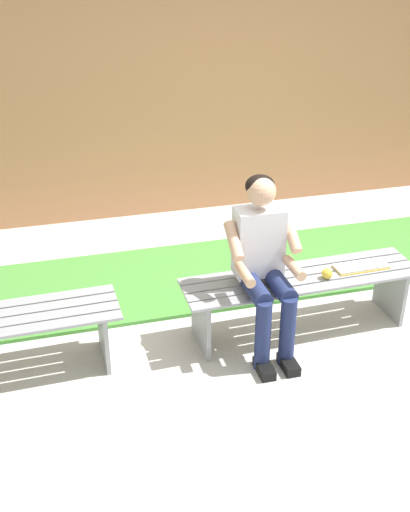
% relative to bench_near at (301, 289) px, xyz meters
% --- Properties ---
extents(ground_plane, '(10.00, 7.00, 0.04)m').
position_rel_bench_near_xyz_m(ground_plane, '(1.11, 1.00, -0.38)').
color(ground_plane, beige).
extents(grass_strip, '(9.00, 1.22, 0.03)m').
position_rel_bench_near_xyz_m(grass_strip, '(1.11, -0.99, -0.34)').
color(grass_strip, '#478C38').
rests_on(grass_strip, ground).
extents(brick_wall, '(9.50, 0.24, 3.07)m').
position_rel_bench_near_xyz_m(brick_wall, '(0.50, -2.58, 1.18)').
color(brick_wall, '#B27A51').
rests_on(brick_wall, ground).
extents(bench_near, '(1.80, 0.50, 0.47)m').
position_rel_bench_near_xyz_m(bench_near, '(0.00, 0.00, 0.00)').
color(bench_near, gray).
rests_on(bench_near, ground).
extents(person_seated, '(0.50, 0.69, 1.27)m').
position_rel_bench_near_xyz_m(person_seated, '(0.34, 0.10, 0.35)').
color(person_seated, silver).
rests_on(person_seated, ground).
extents(apple, '(0.08, 0.08, 0.08)m').
position_rel_bench_near_xyz_m(apple, '(-0.16, 0.08, 0.15)').
color(apple, gold).
rests_on(apple, bench_near).
extents(book_open, '(0.42, 0.17, 0.02)m').
position_rel_bench_near_xyz_m(book_open, '(-0.48, -0.00, 0.12)').
color(book_open, white).
rests_on(book_open, bench_near).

